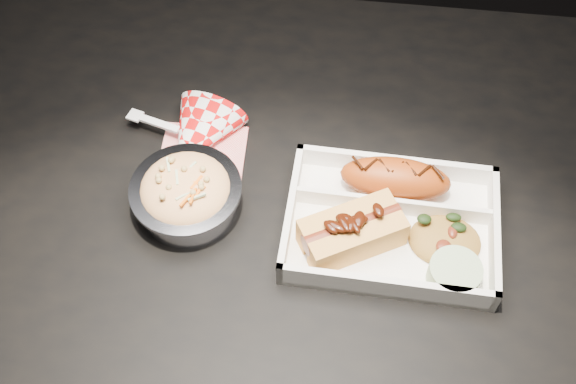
% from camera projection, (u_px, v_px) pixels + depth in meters
% --- Properties ---
extents(dining_table, '(1.20, 0.80, 0.75)m').
position_uv_depth(dining_table, '(286.00, 247.00, 0.97)').
color(dining_table, black).
rests_on(dining_table, ground).
extents(food_tray, '(0.25, 0.19, 0.04)m').
position_uv_depth(food_tray, '(390.00, 226.00, 0.87)').
color(food_tray, white).
rests_on(food_tray, dining_table).
extents(fried_pastry, '(0.14, 0.06, 0.05)m').
position_uv_depth(fried_pastry, '(395.00, 179.00, 0.88)').
color(fried_pastry, '#A64110').
rests_on(fried_pastry, food_tray).
extents(hotdog, '(0.13, 0.11, 0.06)m').
position_uv_depth(hotdog, '(352.00, 230.00, 0.84)').
color(hotdog, '#E5A34E').
rests_on(hotdog, food_tray).
extents(fried_rice_mound, '(0.09, 0.07, 0.03)m').
position_uv_depth(fried_rice_mound, '(446.00, 236.00, 0.84)').
color(fried_rice_mound, '#AB7931').
rests_on(fried_rice_mound, food_tray).
extents(cupcake_liner, '(0.06, 0.06, 0.03)m').
position_uv_depth(cupcake_liner, '(454.00, 274.00, 0.82)').
color(cupcake_liner, '#A4BE90').
rests_on(cupcake_liner, food_tray).
extents(foil_coleslaw_cup, '(0.14, 0.14, 0.07)m').
position_uv_depth(foil_coleslaw_cup, '(186.00, 193.00, 0.87)').
color(foil_coleslaw_cup, silver).
rests_on(foil_coleslaw_cup, dining_table).
extents(napkin_fork, '(0.16, 0.13, 0.10)m').
position_uv_depth(napkin_fork, '(196.00, 138.00, 0.94)').
color(napkin_fork, red).
rests_on(napkin_fork, dining_table).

